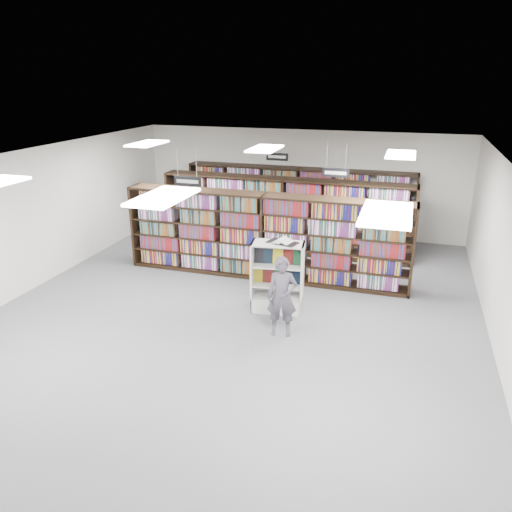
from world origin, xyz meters
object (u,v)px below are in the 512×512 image
(bookshelf_row_near, at_px, (264,237))
(shopper, at_px, (282,297))
(endcap_display, at_px, (277,287))
(open_book, at_px, (282,241))

(bookshelf_row_near, height_order, shopper, bookshelf_row_near)
(endcap_display, distance_m, shopper, 1.13)
(open_book, bearing_deg, shopper, -59.44)
(bookshelf_row_near, bearing_deg, open_book, -62.52)
(bookshelf_row_near, bearing_deg, shopper, -67.05)
(open_book, bearing_deg, bookshelf_row_near, 133.10)
(bookshelf_row_near, height_order, endcap_display, bookshelf_row_near)
(shopper, bearing_deg, endcap_display, 98.53)
(shopper, bearing_deg, bookshelf_row_near, 102.21)
(bookshelf_row_near, xyz_separation_m, shopper, (1.14, -2.70, -0.26))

